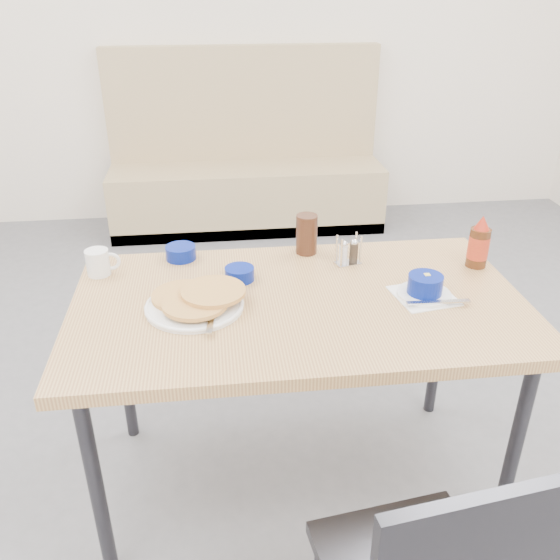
{
  "coord_description": "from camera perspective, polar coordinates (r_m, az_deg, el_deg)",
  "views": [
    {
      "loc": [
        -0.25,
        -1.33,
        1.66
      ],
      "look_at": [
        -0.06,
        0.27,
        0.82
      ],
      "focal_mm": 38.0,
      "sensor_mm": 36.0,
      "label": 1
    }
  ],
  "objects": [
    {
      "name": "creamer_bowl",
      "position": [
        2.12,
        -9.53,
        2.61
      ],
      "size": [
        0.11,
        0.11,
        0.05
      ],
      "rotation": [
        0.0,
        0.0,
        0.21
      ],
      "color": "navy",
      "rests_on": "dining_table"
    },
    {
      "name": "coffee_mug",
      "position": [
        2.06,
        -17.03,
        1.66
      ],
      "size": [
        0.11,
        0.08,
        0.09
      ],
      "rotation": [
        0.0,
        0.0,
        0.04
      ],
      "color": "white",
      "rests_on": "dining_table"
    },
    {
      "name": "wall_back",
      "position": [
        4.31,
        -3.84,
        24.06
      ],
      "size": [
        5.0,
        0.06,
        2.8
      ],
      "primitive_type": "cube",
      "color": "silver",
      "rests_on": "ground"
    },
    {
      "name": "booth_bench",
      "position": [
        4.33,
        -3.26,
        9.89
      ],
      "size": [
        1.9,
        0.56,
        1.22
      ],
      "color": "tan",
      "rests_on": "ground"
    },
    {
      "name": "ground",
      "position": [
        2.14,
        2.58,
        -23.31
      ],
      "size": [
        6.0,
        6.0,
        0.0
      ],
      "primitive_type": "plane",
      "color": "slate",
      "rests_on": "ground"
    },
    {
      "name": "butter_bowl",
      "position": [
        1.95,
        -3.91,
        0.6
      ],
      "size": [
        0.1,
        0.1,
        0.04
      ],
      "rotation": [
        0.0,
        0.0,
        -0.13
      ],
      "color": "navy",
      "rests_on": "dining_table"
    },
    {
      "name": "grits_setting",
      "position": [
        1.89,
        13.78,
        -0.71
      ],
      "size": [
        0.22,
        0.2,
        0.07
      ],
      "rotation": [
        0.0,
        0.0,
        0.17
      ],
      "color": "white",
      "rests_on": "dining_table"
    },
    {
      "name": "amber_tumbler",
      "position": [
        2.12,
        2.57,
        4.44
      ],
      "size": [
        0.09,
        0.09,
        0.14
      ],
      "primitive_type": "cylinder",
      "rotation": [
        0.0,
        0.0,
        0.25
      ],
      "color": "#3B1F12",
      "rests_on": "dining_table"
    },
    {
      "name": "pancake_plate",
      "position": [
        1.8,
        -8.08,
        -2.03
      ],
      "size": [
        0.3,
        0.32,
        0.05
      ],
      "rotation": [
        0.0,
        0.0,
        -0.43
      ],
      "color": "white",
      "rests_on": "dining_table"
    },
    {
      "name": "condiment_caddy",
      "position": [
        2.06,
        6.6,
        2.52
      ],
      "size": [
        0.1,
        0.07,
        0.1
      ],
      "rotation": [
        0.0,
        0.0,
        0.25
      ],
      "color": "silver",
      "rests_on": "dining_table"
    },
    {
      "name": "syrup_bottle",
      "position": [
        2.12,
        18.58,
        3.24
      ],
      "size": [
        0.07,
        0.07,
        0.18
      ],
      "rotation": [
        0.0,
        0.0,
        -0.19
      ],
      "color": "#47230F",
      "rests_on": "dining_table"
    },
    {
      "name": "dining_table",
      "position": [
        1.87,
        1.81,
        -3.54
      ],
      "size": [
        1.4,
        0.8,
        0.76
      ],
      "color": "tan",
      "rests_on": "ground"
    }
  ]
}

